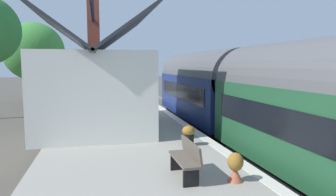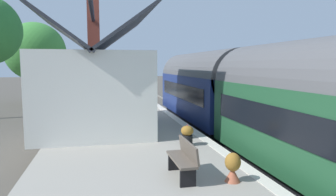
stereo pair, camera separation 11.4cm
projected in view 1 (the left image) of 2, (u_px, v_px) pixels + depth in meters
ground_plane at (185, 126)px, 17.92m from camera, size 160.00×160.00×0.00m
platform at (118, 121)px, 17.00m from camera, size 32.00×5.75×0.93m
platform_edge_coping at (166, 111)px, 17.55m from camera, size 32.00×0.36×0.02m
rail_near at (211, 124)px, 18.27m from camera, size 52.00×0.08×0.14m
rail_far at (188, 125)px, 17.95m from camera, size 52.00×0.08×0.14m
train at (312, 114)px, 8.58m from camera, size 28.09×2.73×4.32m
station_building at (95, 87)px, 13.00m from camera, size 6.80×4.54×6.17m
bench_mid_platform at (124, 94)px, 22.78m from camera, size 1.41×0.48×0.88m
bench_platform_end at (186, 158)px, 7.23m from camera, size 1.40×0.45×0.88m
bench_by_lamp at (127, 97)px, 20.74m from camera, size 1.41×0.46×0.88m
planter_under_sign at (235, 168)px, 7.00m from camera, size 0.37×0.37×0.68m
planter_bench_left at (188, 135)px, 10.15m from camera, size 0.41×0.41×0.72m
planter_edge_far at (103, 97)px, 22.73m from camera, size 0.72×0.32×0.65m
planter_bench_right at (93, 96)px, 23.71m from camera, size 0.35×0.35×0.61m
lamp_post_platform at (134, 67)px, 26.39m from camera, size 0.32×0.50×3.50m
tree_far_left at (34, 52)px, 28.08m from camera, size 5.10×5.46×7.48m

